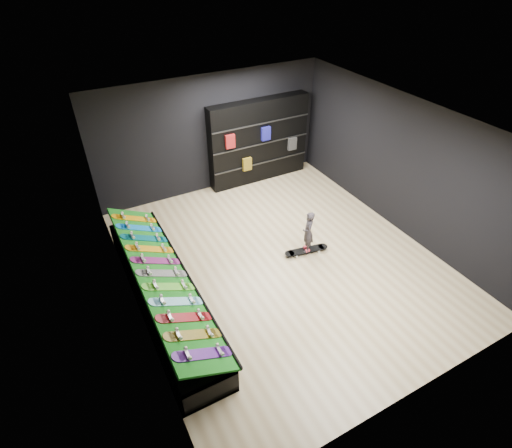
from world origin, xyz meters
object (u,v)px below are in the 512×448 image
display_rack (163,294)px  floor_skateboard (306,251)px  back_shelving (259,141)px  child (307,239)px

display_rack → floor_skateboard: 3.16m
display_rack → back_shelving: 5.13m
back_shelving → child: 3.50m
display_rack → floor_skateboard: display_rack is taller
back_shelving → floor_skateboard: back_shelving is taller
back_shelving → child: (-0.65, -3.36, -0.74)m
display_rack → child: 3.16m
back_shelving → child: bearing=-101.0°
display_rack → back_shelving: bearing=41.1°
floor_skateboard → child: (0.00, 0.00, 0.33)m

